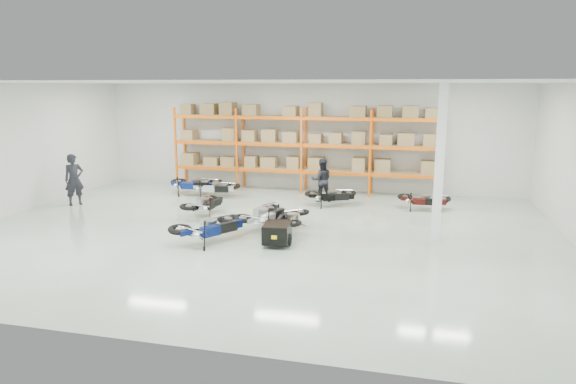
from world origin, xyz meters
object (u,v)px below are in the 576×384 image
(person_back, at_px, (322,180))
(moto_black_far_left, at_px, (205,200))
(moto_back_c, at_px, (332,192))
(moto_back_d, at_px, (424,197))
(moto_touring_right, at_px, (291,215))
(person_left, at_px, (74,180))
(moto_back_a, at_px, (195,181))
(moto_silver_left, at_px, (263,211))
(trailer, at_px, (277,233))
(moto_blue_centre, at_px, (210,222))
(moto_back_b, at_px, (215,184))

(person_back, bearing_deg, moto_black_far_left, 24.42)
(moto_back_c, distance_m, moto_back_d, 3.34)
(moto_black_far_left, bearing_deg, person_back, -131.65)
(moto_touring_right, distance_m, person_left, 8.80)
(moto_back_a, bearing_deg, person_back, -95.13)
(moto_silver_left, xyz_separation_m, person_left, (-7.80, 1.48, 0.38))
(moto_touring_right, bearing_deg, trailer, -92.15)
(moto_silver_left, relative_size, person_left, 0.99)
(moto_back_a, distance_m, moto_back_c, 5.80)
(moto_silver_left, relative_size, moto_touring_right, 1.16)
(moto_blue_centre, distance_m, moto_back_c, 6.01)
(person_left, relative_size, person_back, 1.15)
(moto_silver_left, bearing_deg, moto_black_far_left, -8.74)
(moto_silver_left, xyz_separation_m, person_back, (1.08, 4.29, 0.26))
(moto_blue_centre, bearing_deg, moto_back_c, -82.63)
(moto_silver_left, height_order, moto_back_c, moto_silver_left)
(moto_back_c, height_order, person_left, person_left)
(moto_back_c, distance_m, person_back, 0.89)
(moto_silver_left, xyz_separation_m, trailer, (0.87, -1.57, -0.21))
(moto_back_b, bearing_deg, moto_back_d, -98.36)
(moto_black_far_left, bearing_deg, moto_back_a, -53.87)
(moto_back_b, relative_size, moto_back_d, 1.05)
(moto_back_a, xyz_separation_m, moto_back_c, (5.76, -0.62, -0.07))
(trailer, relative_size, moto_back_a, 0.80)
(moto_black_far_left, relative_size, moto_back_b, 1.02)
(person_back, bearing_deg, moto_blue_centre, 53.48)
(moto_blue_centre, bearing_deg, moto_back_a, -29.12)
(moto_touring_right, xyz_separation_m, person_back, (0.21, 4.26, 0.33))
(moto_back_b, bearing_deg, moto_silver_left, -147.87)
(moto_back_a, xyz_separation_m, person_back, (5.26, 0.04, 0.25))
(person_back, bearing_deg, moto_silver_left, 58.83)
(moto_back_a, distance_m, moto_back_d, 9.11)
(moto_back_a, height_order, person_left, person_left)
(trailer, relative_size, person_left, 0.79)
(moto_touring_right, height_order, trailer, moto_touring_right)
(moto_blue_centre, bearing_deg, person_left, 7.72)
(moto_touring_right, distance_m, trailer, 1.60)
(moto_back_a, bearing_deg, moto_black_far_left, -156.28)
(moto_black_far_left, xyz_separation_m, moto_back_c, (4.03, 2.47, -0.02))
(moto_black_far_left, relative_size, moto_back_c, 1.03)
(moto_touring_right, bearing_deg, moto_blue_centre, -139.17)
(moto_touring_right, bearing_deg, moto_black_far_left, 159.03)
(moto_silver_left, distance_m, moto_black_far_left, 2.72)
(moto_back_c, bearing_deg, person_left, 82.62)
(moto_back_a, bearing_deg, moto_silver_left, -141.01)
(moto_touring_right, relative_size, person_left, 0.85)
(trailer, distance_m, moto_back_c, 5.25)
(moto_silver_left, height_order, trailer, moto_silver_left)
(moto_black_far_left, distance_m, moto_back_a, 3.54)
(moto_back_c, relative_size, person_left, 0.87)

